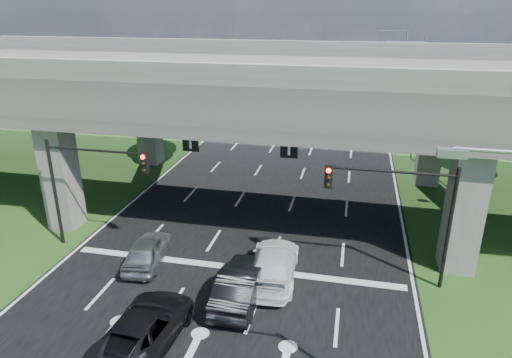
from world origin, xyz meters
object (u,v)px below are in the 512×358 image
at_px(streetlight_far, 414,90).
at_px(car_silver, 148,250).
at_px(signal_right, 402,202).
at_px(car_white, 274,264).
at_px(streetlight_beyond, 400,66).
at_px(car_trailing, 144,329).
at_px(car_dark, 241,284).
at_px(signal_left, 88,176).

xyz_separation_m(streetlight_far, car_silver, (-14.47, -21.00, -5.09)).
xyz_separation_m(signal_right, car_white, (-5.65, -0.94, -3.37)).
distance_m(streetlight_far, streetlight_beyond, 16.00).
xyz_separation_m(streetlight_far, car_trailing, (-11.99, -26.66, -5.07)).
distance_m(streetlight_beyond, car_dark, 40.34).
height_order(car_white, car_trailing, car_white).
bearing_deg(car_dark, streetlight_far, -111.42).
relative_size(signal_left, car_silver, 1.41).
distance_m(signal_right, car_dark, 8.09).
height_order(car_silver, car_trailing, car_trailing).
xyz_separation_m(signal_left, car_dark, (8.89, -2.94, -3.34)).
height_order(signal_left, car_trailing, signal_left).
bearing_deg(signal_right, streetlight_far, 83.53).
relative_size(signal_right, car_silver, 1.41).
bearing_deg(signal_right, signal_left, 180.00).
bearing_deg(car_trailing, car_dark, -125.50).
height_order(streetlight_beyond, car_trailing, streetlight_beyond).
bearing_deg(streetlight_beyond, car_white, -102.08).
xyz_separation_m(streetlight_far, car_white, (-7.92, -21.00, -5.03)).
bearing_deg(streetlight_far, car_white, -110.67).
relative_size(signal_right, signal_left, 1.00).
relative_size(streetlight_far, streetlight_beyond, 1.00).
xyz_separation_m(streetlight_far, streetlight_beyond, (0.00, 16.00, 0.00)).
xyz_separation_m(car_silver, car_dark, (5.43, -2.00, 0.09)).
relative_size(signal_left, streetlight_beyond, 0.60).
bearing_deg(signal_left, car_silver, -15.28).
bearing_deg(streetlight_far, car_dark, -111.45).
bearing_deg(car_white, streetlight_far, -114.28).
bearing_deg(car_dark, car_silver, -20.13).
bearing_deg(streetlight_beyond, car_dark, -103.04).
xyz_separation_m(car_silver, car_trailing, (2.48, -5.66, 0.02)).
distance_m(streetlight_far, car_silver, 26.01).
xyz_separation_m(signal_right, signal_left, (-15.65, 0.00, 0.00)).
bearing_deg(signal_left, signal_right, 0.00).
bearing_deg(streetlight_beyond, car_trailing, -105.70).
height_order(signal_right, car_white, signal_right).
distance_m(signal_right, car_trailing, 12.23).
relative_size(signal_right, streetlight_far, 0.60).
xyz_separation_m(signal_right, streetlight_far, (2.27, 20.06, 1.66)).
distance_m(signal_right, car_silver, 12.71).
distance_m(car_white, car_trailing, 6.97).
bearing_deg(car_white, signal_left, -8.99).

